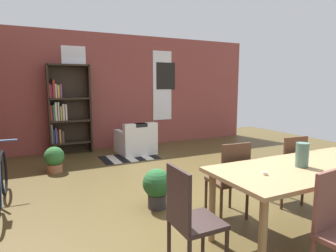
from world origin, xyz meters
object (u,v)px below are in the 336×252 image
Objects in this scene: dining_chair_far_right at (288,167)px; bicycle_second at (0,181)px; bookshelf_tall at (66,110)px; dining_chair_head_left at (190,217)px; potted_plant_by_shelf at (157,186)px; dining_chair_far_left at (230,178)px; potted_plant_corner at (54,159)px; vase_on_table at (302,155)px; armchair_white at (136,142)px; dining_table at (309,173)px.

dining_chair_far_right is 0.59× the size of bicycle_second.
dining_chair_head_left is at bearing -85.73° from bookshelf_tall.
potted_plant_by_shelf is at bearing 157.99° from dining_chair_far_right.
bookshelf_tall is (-1.33, 4.36, 0.53)m from dining_chair_far_left.
potted_plant_corner is (-2.71, 2.92, -0.26)m from dining_chair_far_right.
vase_on_table is at bearing -52.44° from potted_plant_by_shelf.
vase_on_table is 0.52× the size of potted_plant_corner.
dining_chair_far_right is at bearing -0.01° from dining_chair_far_left.
potted_plant_corner is (-0.41, -1.44, -0.79)m from bookshelf_tall.
bicycle_second is at bearing -121.55° from potted_plant_corner.
armchair_white is at bearing 103.07° from dining_chair_far_right.
armchair_white is at bearing 76.07° from dining_chair_head_left.
bookshelf_tall is (-1.82, 5.04, 0.34)m from dining_table.
dining_chair_head_left reaches higher than potted_plant_corner.
dining_chair_far_right is at bearing -22.01° from potted_plant_by_shelf.
bicycle_second is (-3.49, 1.66, -0.18)m from dining_chair_far_right.
vase_on_table is at bearing -86.73° from armchair_white.
vase_on_table is 5.32m from bookshelf_tall.
dining_table is 2.26× the size of dining_chair_far_right.
dining_chair_head_left is 5.09m from bookshelf_tall.
armchair_white is (-0.25, 4.33, -0.63)m from vase_on_table.
bicycle_second is at bearing 123.81° from dining_chair_head_left.
bookshelf_tall is 1.28× the size of bicycle_second.
bookshelf_tall is at bearing 106.99° from dining_chair_far_left.
dining_chair_far_left reaches higher than potted_plant_by_shelf.
bookshelf_tall reaches higher than potted_plant_by_shelf.
potted_plant_corner is at bearing -105.91° from bookshelf_tall.
bicycle_second is 3.38× the size of potted_plant_corner.
vase_on_table is 1.38m from dining_chair_head_left.
dining_chair_far_left and dining_chair_far_right have the same top height.
bookshelf_tall reaches higher than bicycle_second.
bookshelf_tall is at bearing 153.94° from armchair_white.
dining_table is at bearing -49.27° from potted_plant_by_shelf.
bicycle_second is 1.49m from potted_plant_corner.
dining_chair_far_right reaches higher than potted_plant_by_shelf.
vase_on_table is 0.12× the size of bookshelf_tall.
dining_chair_head_left reaches higher than dining_table.
dining_chair_head_left is 4.47m from armchair_white.
vase_on_table is 0.99m from dining_chair_far_right.
potted_plant_by_shelf reaches higher than potted_plant_corner.
bicycle_second is (-2.89, 2.34, -0.57)m from vase_on_table.
dining_chair_far_left is at bearing -59.19° from potted_plant_corner.
dining_chair_far_left is 0.96m from potted_plant_by_shelf.
potted_plant_corner is at bearing 120.33° from vase_on_table.
potted_plant_by_shelf is (-1.03, 1.34, -0.61)m from vase_on_table.
vase_on_table is at bearing -59.67° from potted_plant_corner.
dining_chair_far_right is at bearing -62.21° from bookshelf_tall.
dining_chair_head_left is 3.70m from potted_plant_corner.
dining_chair_head_left is 1.39m from potted_plant_by_shelf.
dining_chair_far_left is 0.97m from dining_chair_far_right.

